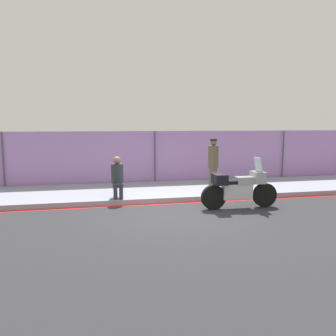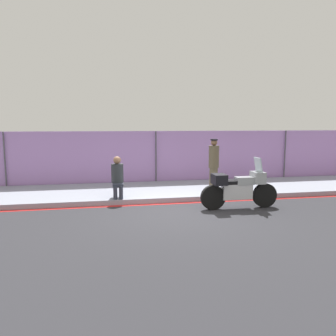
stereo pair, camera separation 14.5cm
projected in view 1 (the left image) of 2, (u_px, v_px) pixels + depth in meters
The scene contains 7 objects.
ground_plane at pixel (180, 213), 9.12m from camera, with size 120.00×120.00×0.00m, color #2D2D33.
sidewalk at pixel (162, 191), 11.75m from camera, with size 41.94×3.10×0.16m.
curb_paint_stripe at pixel (172, 203), 10.17m from camera, with size 41.94×0.18×0.01m.
storefront_fence at pixel (155, 158), 13.21m from camera, with size 39.85×0.17×2.18m.
motorcycle at pixel (239, 188), 9.53m from camera, with size 2.32×0.51×1.49m.
officer_standing at pixel (213, 164), 11.52m from camera, with size 0.36×0.36×1.78m.
person_seated_on_curb at pixel (117, 175), 10.27m from camera, with size 0.38×0.67×1.29m.
Camera 1 is at (-2.10, -8.63, 2.45)m, focal length 35.00 mm.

